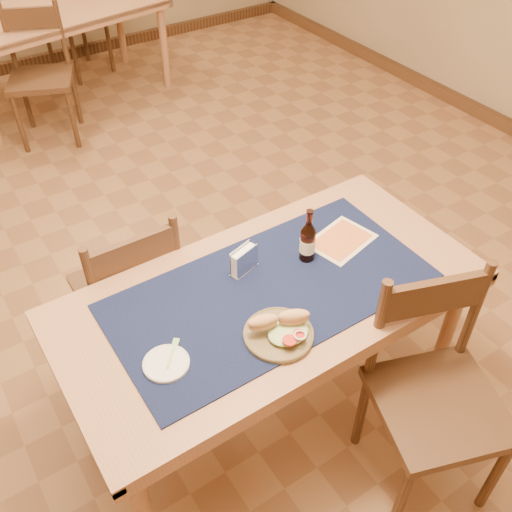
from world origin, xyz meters
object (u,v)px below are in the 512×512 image
chair_main_near (434,392)px  beer_bottle (308,241)px  back_table (52,20)px  napkin_holder (244,261)px  sandwich_plate (281,330)px  chair_main_far (130,290)px  main_table (270,306)px

chair_main_near → beer_bottle: bearing=101.9°
back_table → chair_main_near: chair_main_near is taller
chair_main_near → napkin_holder: chair_main_near is taller
chair_main_near → sandwich_plate: 0.64m
chair_main_far → napkin_holder: bearing=-51.7°
main_table → back_table: 3.45m
back_table → chair_main_far: 2.95m
napkin_holder → sandwich_plate: bearing=-101.5°
sandwich_plate → main_table: bearing=64.3°
beer_bottle → back_table: bearing=88.7°
napkin_holder → back_table: bearing=84.5°
main_table → back_table: (0.29, 3.44, 0.00)m
main_table → chair_main_far: size_ratio=1.76×
chair_main_far → back_table: bearing=77.2°
chair_main_near → napkin_holder: (-0.38, 0.70, 0.31)m
chair_main_near → sandwich_plate: bearing=141.2°
sandwich_plate → beer_bottle: size_ratio=1.04×
sandwich_plate → chair_main_near: bearing=-38.8°
back_table → sandwich_plate: (-0.39, -3.64, 0.11)m
sandwich_plate → beer_bottle: 0.42m
main_table → chair_main_far: (-0.36, 0.56, -0.19)m
back_table → chair_main_far: size_ratio=2.00×
main_table → chair_main_near: chair_main_near is taller
beer_bottle → napkin_holder: bearing=162.8°
main_table → chair_main_near: (0.35, -0.56, -0.17)m
sandwich_plate → beer_bottle: bearing=40.5°
main_table → back_table: size_ratio=0.88×
sandwich_plate → napkin_holder: size_ratio=1.88×
back_table → main_table: bearing=-94.9°
back_table → chair_main_far: chair_main_far is taller
back_table → chair_main_near: 4.00m
back_table → sandwich_plate: size_ratio=7.48×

